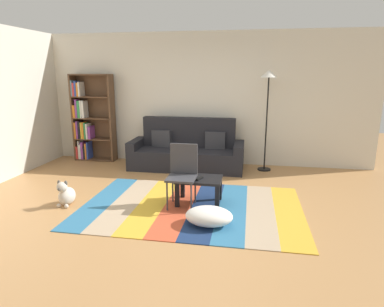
{
  "coord_description": "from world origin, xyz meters",
  "views": [
    {
      "loc": [
        0.93,
        -4.38,
        1.89
      ],
      "look_at": [
        0.04,
        0.62,
        0.65
      ],
      "focal_mm": 31.06,
      "sensor_mm": 36.0,
      "label": 1
    }
  ],
  "objects_px": {
    "bookshelf": "(89,120)",
    "couch": "(187,152)",
    "dog": "(66,195)",
    "standing_lamp": "(268,87)",
    "tv_remote": "(199,179)",
    "coffee_table": "(199,183)",
    "pouf": "(209,216)",
    "folding_chair": "(183,170)"
  },
  "relations": [
    {
      "from": "bookshelf",
      "to": "couch",
      "type": "bearing_deg",
      "value": -7.27
    },
    {
      "from": "bookshelf",
      "to": "dog",
      "type": "bearing_deg",
      "value": -71.13
    },
    {
      "from": "standing_lamp",
      "to": "tv_remote",
      "type": "bearing_deg",
      "value": -116.36
    },
    {
      "from": "bookshelf",
      "to": "coffee_table",
      "type": "xyz_separation_m",
      "value": [
        2.77,
        -2.13,
        -0.56
      ]
    },
    {
      "from": "bookshelf",
      "to": "pouf",
      "type": "relative_size",
      "value": 3.09
    },
    {
      "from": "coffee_table",
      "to": "folding_chair",
      "type": "relative_size",
      "value": 0.73
    },
    {
      "from": "couch",
      "to": "pouf",
      "type": "xyz_separation_m",
      "value": [
        0.77,
        -2.54,
        -0.21
      ]
    },
    {
      "from": "bookshelf",
      "to": "tv_remote",
      "type": "height_order",
      "value": "bookshelf"
    },
    {
      "from": "dog",
      "to": "standing_lamp",
      "type": "xyz_separation_m",
      "value": [
        2.92,
        2.35,
        1.46
      ]
    },
    {
      "from": "tv_remote",
      "to": "standing_lamp",
      "type": "bearing_deg",
      "value": 85.9
    },
    {
      "from": "pouf",
      "to": "tv_remote",
      "type": "relative_size",
      "value": 4.02
    },
    {
      "from": "coffee_table",
      "to": "tv_remote",
      "type": "bearing_deg",
      "value": -76.17
    },
    {
      "from": "coffee_table",
      "to": "pouf",
      "type": "relative_size",
      "value": 1.09
    },
    {
      "from": "dog",
      "to": "folding_chair",
      "type": "bearing_deg",
      "value": 10.03
    },
    {
      "from": "dog",
      "to": "couch",
      "type": "bearing_deg",
      "value": 58.44
    },
    {
      "from": "coffee_table",
      "to": "tv_remote",
      "type": "height_order",
      "value": "tv_remote"
    },
    {
      "from": "couch",
      "to": "tv_remote",
      "type": "height_order",
      "value": "couch"
    },
    {
      "from": "bookshelf",
      "to": "standing_lamp",
      "type": "distance_m",
      "value": 3.85
    },
    {
      "from": "coffee_table",
      "to": "folding_chair",
      "type": "height_order",
      "value": "folding_chair"
    },
    {
      "from": "coffee_table",
      "to": "folding_chair",
      "type": "distance_m",
      "value": 0.33
    },
    {
      "from": "couch",
      "to": "folding_chair",
      "type": "xyz_separation_m",
      "value": [
        0.31,
        -1.94,
        0.2
      ]
    },
    {
      "from": "dog",
      "to": "tv_remote",
      "type": "xyz_separation_m",
      "value": [
        1.92,
        0.34,
        0.25
      ]
    },
    {
      "from": "coffee_table",
      "to": "dog",
      "type": "bearing_deg",
      "value": -168.4
    },
    {
      "from": "couch",
      "to": "tv_remote",
      "type": "xyz_separation_m",
      "value": [
        0.55,
        -1.89,
        0.07
      ]
    },
    {
      "from": "dog",
      "to": "standing_lamp",
      "type": "height_order",
      "value": "standing_lamp"
    },
    {
      "from": "folding_chair",
      "to": "pouf",
      "type": "bearing_deg",
      "value": -2.47
    },
    {
      "from": "couch",
      "to": "standing_lamp",
      "type": "xyz_separation_m",
      "value": [
        1.54,
        0.12,
        1.29
      ]
    },
    {
      "from": "bookshelf",
      "to": "pouf",
      "type": "height_order",
      "value": "bookshelf"
    },
    {
      "from": "bookshelf",
      "to": "coffee_table",
      "type": "relative_size",
      "value": 2.85
    },
    {
      "from": "pouf",
      "to": "dog",
      "type": "bearing_deg",
      "value": 171.95
    },
    {
      "from": "pouf",
      "to": "dog",
      "type": "distance_m",
      "value": 2.16
    },
    {
      "from": "coffee_table",
      "to": "standing_lamp",
      "type": "distance_m",
      "value": 2.56
    },
    {
      "from": "bookshelf",
      "to": "folding_chair",
      "type": "distance_m",
      "value": 3.39
    },
    {
      "from": "bookshelf",
      "to": "standing_lamp",
      "type": "bearing_deg",
      "value": -2.53
    },
    {
      "from": "pouf",
      "to": "tv_remote",
      "type": "xyz_separation_m",
      "value": [
        -0.22,
        0.64,
        0.28
      ]
    },
    {
      "from": "bookshelf",
      "to": "dog",
      "type": "distance_m",
      "value": 2.76
    },
    {
      "from": "dog",
      "to": "tv_remote",
      "type": "relative_size",
      "value": 2.65
    },
    {
      "from": "standing_lamp",
      "to": "dog",
      "type": "bearing_deg",
      "value": -141.11
    },
    {
      "from": "pouf",
      "to": "folding_chair",
      "type": "xyz_separation_m",
      "value": [
        -0.46,
        0.6,
        0.41
      ]
    },
    {
      "from": "couch",
      "to": "standing_lamp",
      "type": "bearing_deg",
      "value": 4.38
    },
    {
      "from": "pouf",
      "to": "standing_lamp",
      "type": "relative_size",
      "value": 0.31
    },
    {
      "from": "pouf",
      "to": "couch",
      "type": "bearing_deg",
      "value": 106.84
    }
  ]
}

